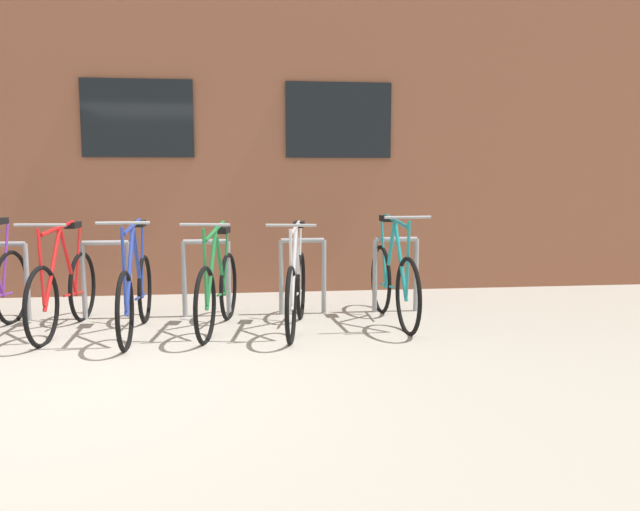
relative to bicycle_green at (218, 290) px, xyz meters
name	(u,v)px	position (x,y,z in m)	size (l,w,h in m)	color
ground_plane	(80,374)	(-0.97, -1.30, -0.38)	(42.00, 42.00, 0.00)	#9E998E
storefront_building	(167,53)	(-0.97, 5.35, 3.11)	(28.00, 6.94, 6.98)	brown
bike_rack	(106,272)	(-1.13, 0.60, 0.10)	(6.50, 0.05, 0.81)	gray
bicycle_green	(218,290)	(0.00, 0.00, 0.00)	(0.48, 1.63, 1.07)	black
bicycle_red	(64,290)	(-1.43, 0.09, 0.01)	(0.44, 1.71, 1.07)	black
bicycle_blue	(136,293)	(-0.74, -0.09, 0.01)	(0.44, 1.76, 1.10)	black
bicycle_teal	(393,282)	(1.73, 0.12, 0.02)	(0.44, 1.72, 1.11)	black
bicycle_silver	(296,289)	(0.74, -0.06, 0.00)	(0.47, 1.68, 1.06)	black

